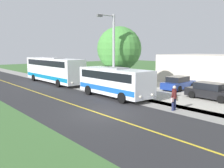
{
  "coord_description": "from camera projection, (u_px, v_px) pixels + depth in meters",
  "views": [
    {
      "loc": [
        9.67,
        12.94,
        4.36
      ],
      "look_at": [
        -3.5,
        -3.0,
        1.4
      ],
      "focal_mm": 39.26,
      "sensor_mm": 36.0,
      "label": 1
    }
  ],
  "objects": [
    {
      "name": "road_surface",
      "position": [
        100.0,
        114.0,
        16.59
      ],
      "size": [
        8.0,
        100.0,
        0.01
      ],
      "primitive_type": "cube",
      "color": "#28282B",
      "rests_on": "ground"
    },
    {
      "name": "transit_bus_rear",
      "position": [
        53.0,
        69.0,
        31.43
      ],
      "size": [
        2.68,
        11.72,
        3.3
      ],
      "color": "white",
      "rests_on": "ground"
    },
    {
      "name": "ground_plane",
      "position": [
        100.0,
        114.0,
        16.59
      ],
      "size": [
        120.0,
        120.0,
        0.0
      ],
      "primitive_type": "plane",
      "color": "#3D6633"
    },
    {
      "name": "parked_car_far",
      "position": [
        211.0,
        91.0,
        21.35
      ],
      "size": [
        2.15,
        4.47,
        1.45
      ],
      "color": "black",
      "rests_on": "ground"
    },
    {
      "name": "parked_car_near",
      "position": [
        178.0,
        83.0,
        26.43
      ],
      "size": [
        4.55,
        2.34,
        1.45
      ],
      "color": "navy",
      "rests_on": "ground"
    },
    {
      "name": "shuttle_bus_front",
      "position": [
        115.0,
        81.0,
        22.21
      ],
      "size": [
        2.73,
        7.91,
        2.72
      ],
      "color": "white",
      "rests_on": "ground"
    },
    {
      "name": "pedestrian_with_bags",
      "position": [
        174.0,
        97.0,
        17.39
      ],
      "size": [
        0.72,
        0.34,
        1.79
      ],
      "color": "#1E2347",
      "rests_on": "ground"
    },
    {
      "name": "tree_curbside",
      "position": [
        119.0,
        49.0,
        25.62
      ],
      "size": [
        4.64,
        4.64,
        6.71
      ],
      "color": "#4C3826",
      "rests_on": "ground"
    },
    {
      "name": "road_centre_line",
      "position": [
        100.0,
        114.0,
        16.59
      ],
      "size": [
        0.16,
        100.0,
        0.0
      ],
      "primitive_type": "cube",
      "color": "gold",
      "rests_on": "ground"
    },
    {
      "name": "street_light_pole",
      "position": [
        113.0,
        51.0,
        22.56
      ],
      "size": [
        1.97,
        0.24,
        7.49
      ],
      "color": "#9E9EA3",
      "rests_on": "ground"
    },
    {
      "name": "sidewalk",
      "position": [
        152.0,
        103.0,
        19.87
      ],
      "size": [
        2.4,
        100.0,
        0.01
      ],
      "primitive_type": "cube",
      "color": "gray",
      "rests_on": "ground"
    }
  ]
}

